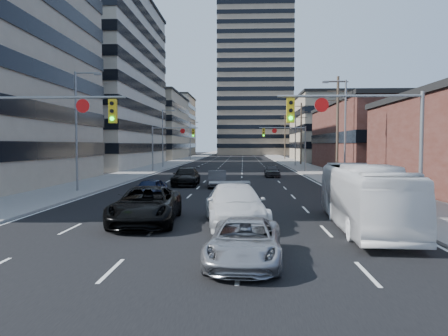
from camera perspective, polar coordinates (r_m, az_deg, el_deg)
name	(u,v)px	position (r m, az deg, el deg)	size (l,w,h in m)	color
ground	(174,272)	(12.77, -6.55, -13.34)	(400.00, 400.00, 0.00)	black
road_surface	(237,156)	(142.15, 1.74, 1.61)	(18.00, 300.00, 0.02)	black
sidewalk_left	(202,155)	(142.77, -2.88, 1.64)	(5.00, 300.00, 0.15)	slate
sidewalk_right	(273,156)	(142.45, 6.37, 1.63)	(5.00, 300.00, 0.15)	slate
office_left_mid	(70,82)	(78.38, -19.52, 10.51)	(26.00, 34.00, 28.00)	#ADA089
office_left_far	(143,128)	(115.14, -10.55, 5.20)	(20.00, 30.00, 16.00)	gray
storefront_right_mid	(401,138)	(65.90, 22.12, 3.62)	(20.00, 30.00, 9.00)	#472119
office_right_far	(345,130)	(102.77, 15.54, 4.85)	(22.00, 28.00, 14.00)	gray
apartment_tower	(254,76)	(164.12, 4.00, 11.96)	(26.00, 26.00, 58.00)	gray
bg_block_left	(158,126)	(155.14, -8.65, 5.39)	(24.00, 24.00, 20.00)	#ADA089
bg_block_right	(337,137)	(145.25, 14.50, 3.91)	(22.00, 22.00, 12.00)	gray
signal_near_left	(42,129)	(22.19, -22.63, 4.70)	(6.59, 0.33, 6.00)	slate
signal_near_right	(365,129)	(20.84, 17.90, 4.91)	(6.59, 0.33, 6.00)	slate
signal_far_left	(170,139)	(57.90, -7.07, 3.73)	(6.09, 0.33, 6.00)	slate
signal_far_right	(287,139)	(57.38, 8.27, 3.73)	(6.09, 0.33, 6.00)	slate
utility_pole_block	(338,125)	(49.22, 14.61, 5.50)	(2.20, 0.28, 11.00)	#4C3D2D
utility_pole_midblock	(301,132)	(78.79, 10.03, 4.60)	(2.20, 0.28, 11.00)	#4C3D2D
utility_pole_distant	(285,136)	(108.60, 7.96, 4.18)	(2.20, 0.28, 11.00)	#4C3D2D
streetlight_left_near	(78,125)	(34.39, -18.50, 5.33)	(2.03, 0.22, 9.00)	slate
streetlight_left_mid	(164,135)	(68.22, -7.88, 4.25)	(2.03, 0.22, 9.00)	slate
streetlight_left_far	(191,138)	(102.84, -4.35, 3.86)	(2.03, 0.22, 9.00)	slate
streetlight_right_near	(343,127)	(38.05, 15.32, 5.14)	(2.03, 0.22, 9.00)	slate
streetlight_right_far	(294,136)	(72.59, 9.18, 4.17)	(2.03, 0.22, 9.00)	slate
black_pickup	(146,205)	(20.19, -10.14, -4.84)	(2.79, 6.04, 1.68)	black
white_van	(235,205)	(19.64, 1.48, -4.85)	(2.51, 6.18, 1.79)	silver
silver_suv	(245,241)	(13.46, 2.71, -9.55)	(2.20, 4.76, 1.32)	#9E9FA3
transit_bus	(364,197)	(19.61, 17.82, -3.59)	(2.31, 9.89, 2.76)	silver
sedan_blue	(150,189)	(29.50, -9.69, -2.68)	(1.58, 3.92, 1.34)	black
sedan_grey_center	(217,179)	(36.87, -0.90, -1.44)	(1.49, 4.28, 1.41)	#313133
sedan_black_far	(186,177)	(38.57, -4.96, -1.13)	(2.20, 5.41, 1.57)	black
sedan_grey_right	(272,171)	(48.97, 6.31, -0.36)	(1.64, 4.08, 1.39)	#323235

